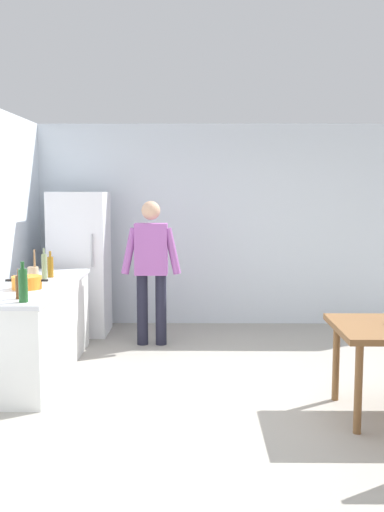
% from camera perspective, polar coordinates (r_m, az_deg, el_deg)
% --- Properties ---
extents(ground_plane, '(14.00, 14.00, 0.00)m').
position_cam_1_polar(ground_plane, '(5.18, 5.18, -14.13)').
color(ground_plane, '#9E998E').
extents(wall_back, '(6.40, 0.12, 2.70)m').
position_cam_1_polar(wall_back, '(7.86, 3.54, 3.07)').
color(wall_back, silver).
rests_on(wall_back, ground_plane).
extents(kitchen_counter, '(0.64, 2.20, 0.90)m').
position_cam_1_polar(kitchen_counter, '(6.01, -14.93, -6.89)').
color(kitchen_counter, white).
rests_on(kitchen_counter, ground_plane).
extents(refrigerator, '(0.70, 0.67, 1.80)m').
position_cam_1_polar(refrigerator, '(7.44, -11.01, -0.71)').
color(refrigerator, white).
rests_on(refrigerator, ground_plane).
extents(person, '(0.70, 0.22, 1.70)m').
position_cam_1_polar(person, '(6.75, -4.05, -0.68)').
color(person, '#1E1E2D').
rests_on(person, ground_plane).
extents(cooking_pot, '(0.40, 0.28, 0.12)m').
position_cam_1_polar(cooking_pot, '(5.66, -16.02, -2.53)').
color(cooking_pot, orange).
rests_on(cooking_pot, kitchen_counter).
extents(utensil_jar, '(0.11, 0.11, 0.32)m').
position_cam_1_polar(utensil_jar, '(6.15, -15.43, -1.61)').
color(utensil_jar, tan).
rests_on(utensil_jar, kitchen_counter).
extents(bottle_beer_brown, '(0.06, 0.06, 0.26)m').
position_cam_1_polar(bottle_beer_brown, '(5.15, -16.74, -2.91)').
color(bottle_beer_brown, '#5B3314').
rests_on(bottle_beer_brown, kitchen_counter).
extents(bottle_vinegar_tall, '(0.06, 0.06, 0.32)m').
position_cam_1_polar(bottle_vinegar_tall, '(6.24, -14.41, -0.94)').
color(bottle_vinegar_tall, gray).
rests_on(bottle_vinegar_tall, kitchen_counter).
extents(bottle_wine_green, '(0.08, 0.08, 0.34)m').
position_cam_1_polar(bottle_wine_green, '(4.98, -16.37, -2.75)').
color(bottle_wine_green, '#1E5123').
rests_on(bottle_wine_green, kitchen_counter).
extents(bottle_oil_amber, '(0.06, 0.06, 0.28)m').
position_cam_1_polar(bottle_oil_amber, '(6.32, -13.83, -1.01)').
color(bottle_oil_amber, '#996619').
rests_on(bottle_oil_amber, kitchen_counter).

